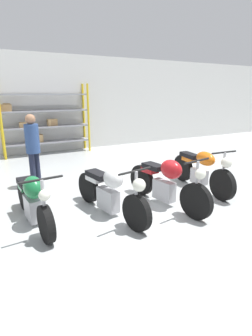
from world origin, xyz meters
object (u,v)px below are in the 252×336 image
motorcycle_green (33,200)px  motorcycle_white (110,191)px  motorcycle_orange (202,169)px  motorcycle_red (167,182)px  shelving_rack (44,119)px  person_browsing (33,145)px

motorcycle_green → motorcycle_white: (1.31, -0.30, 0.02)m
motorcycle_orange → motorcycle_red: bearing=-69.5°
shelving_rack → motorcycle_orange: 6.14m
motorcycle_white → person_browsing: (-0.96, 2.22, 0.56)m
motorcycle_white → shelving_rack: bearing=169.3°
motorcycle_orange → person_browsing: person_browsing is taller
motorcycle_orange → person_browsing: size_ratio=1.20×
motorcycle_green → motorcycle_orange: 3.74m
motorcycle_green → person_browsing: 2.04m
motorcycle_white → person_browsing: 2.48m
motorcycle_green → shelving_rack: bearing=161.2°
shelving_rack → motorcycle_white: shelving_rack is taller
shelving_rack → motorcycle_orange: bearing=-66.4°
motorcycle_green → person_browsing: person_browsing is taller
motorcycle_green → motorcycle_red: (2.48, -0.43, 0.05)m
shelving_rack → motorcycle_orange: shelving_rack is taller
shelving_rack → motorcycle_white: (0.00, -5.81, -0.81)m
motorcycle_red → person_browsing: (-2.13, 2.35, 0.53)m
motorcycle_green → motorcycle_orange: bearing=83.4°
motorcycle_green → motorcycle_red: 2.52m
person_browsing → motorcycle_orange: bearing=-164.4°
motorcycle_red → person_browsing: size_ratio=1.25×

